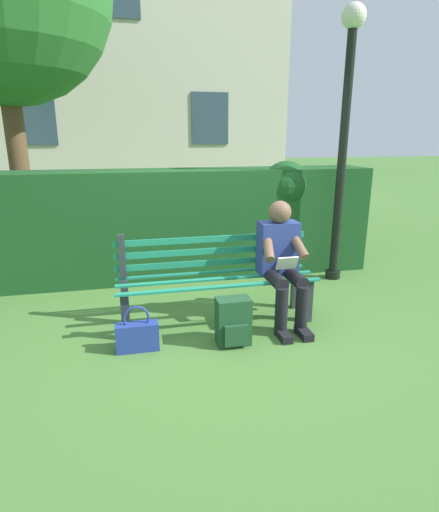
# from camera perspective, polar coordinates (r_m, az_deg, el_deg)

# --- Properties ---
(ground) EXTENTS (60.00, 60.00, 0.00)m
(ground) POSITION_cam_1_polar(r_m,az_deg,el_deg) (4.16, -0.30, -9.10)
(ground) COLOR #477533
(park_bench) EXTENTS (1.93, 0.50, 0.89)m
(park_bench) POSITION_cam_1_polar(r_m,az_deg,el_deg) (4.05, -0.56, -2.70)
(park_bench) COLOR #2D3338
(park_bench) RESTS_ON ground
(person_seated) EXTENTS (0.44, 0.73, 1.19)m
(person_seated) POSITION_cam_1_polar(r_m,az_deg,el_deg) (4.00, 8.63, -0.54)
(person_seated) COLOR navy
(person_seated) RESTS_ON ground
(hedge_backdrop) EXTENTS (5.53, 0.74, 1.48)m
(hedge_backdrop) POSITION_cam_1_polar(r_m,az_deg,el_deg) (5.33, -8.05, 4.65)
(hedge_backdrop) COLOR #19471E
(hedge_backdrop) RESTS_ON ground
(building_facade) EXTENTS (7.95, 3.18, 7.81)m
(building_facade) POSITION_cam_1_polar(r_m,az_deg,el_deg) (12.05, -13.43, 26.06)
(building_facade) COLOR beige
(building_facade) RESTS_ON ground
(backpack) EXTENTS (0.30, 0.26, 0.43)m
(backpack) POSITION_cam_1_polar(r_m,az_deg,el_deg) (3.67, 1.94, -9.10)
(backpack) COLOR #1E4728
(backpack) RESTS_ON ground
(handbag) EXTENTS (0.36, 0.13, 0.41)m
(handbag) POSITION_cam_1_polar(r_m,az_deg,el_deg) (3.66, -11.32, -10.74)
(handbag) COLOR navy
(handbag) RESTS_ON ground
(lamp_post) EXTENTS (0.28, 0.28, 3.19)m
(lamp_post) POSITION_cam_1_polar(r_m,az_deg,el_deg) (5.29, 17.03, 17.56)
(lamp_post) COLOR black
(lamp_post) RESTS_ON ground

